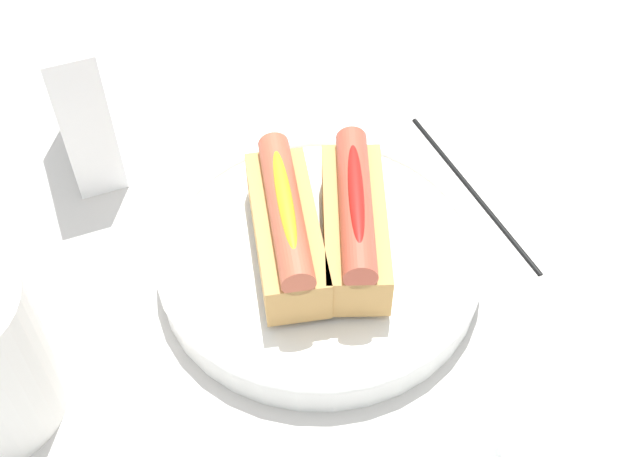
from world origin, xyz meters
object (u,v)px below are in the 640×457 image
Objects in this scene: hotdog_front at (354,218)px; hotdog_back at (286,226)px; serving_bowl at (320,257)px; chopstick_near at (472,189)px; napkin_box at (77,95)px.

hotdog_front is 0.99× the size of hotdog_back.
hotdog_back is (0.01, 0.03, 0.04)m from serving_bowl.
hotdog_front is 0.71× the size of chopstick_near.
serving_bowl is 0.27m from napkin_box.
hotdog_front is 0.06m from hotdog_back.
serving_bowl is 1.25× the size of chopstick_near.
napkin_box is at bearing 57.38° from chopstick_near.
serving_bowl is 0.17m from chopstick_near.
serving_bowl is 1.83× the size of napkin_box.
serving_bowl is 1.75× the size of hotdog_front.
napkin_box reaches higher than hotdog_back.
hotdog_back is (0.02, 0.05, 0.00)m from hotdog_front.
hotdog_back is at bearing -148.91° from napkin_box.
serving_bowl is at bearing -108.74° from hotdog_back.
serving_bowl is at bearing 98.53° from chopstick_near.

